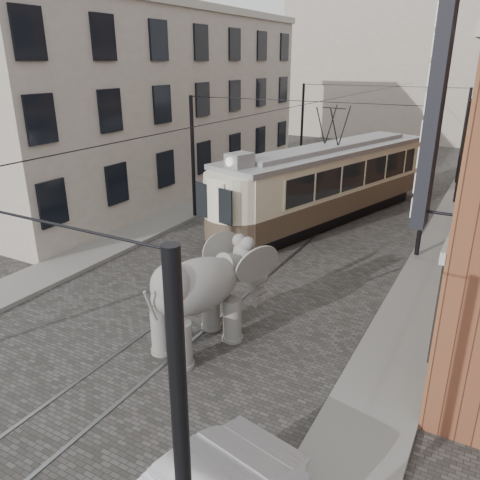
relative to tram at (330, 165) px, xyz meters
The scene contains 9 objects.
ground 9.52m from the tram, 91.90° to the right, with size 120.00×120.00×0.00m, color #45423F.
tram_rails 9.51m from the tram, 91.90° to the right, with size 1.54×80.00×0.02m, color slate, non-canonical shape.
sidewalk_right 11.07m from the tram, 57.97° to the right, with size 2.00×60.00×0.15m, color slate.
sidewalk_left 11.68m from the tram, 126.76° to the right, with size 2.00×60.00×0.15m, color slate.
stucco_building 11.56m from the tram, behind, with size 7.00×24.00×10.00m, color #A09284.
distant_block 31.19m from the tram, 90.56° to the left, with size 28.00×10.00×14.00m, color #A09284.
catenary 4.14m from the tram, 96.97° to the right, with size 11.00×30.20×6.00m, color black, non-canonical shape.
tram is the anchor object (origin of this frame).
elephant 12.80m from the tram, 86.86° to the right, with size 2.57×4.67×2.86m, color slate, non-canonical shape.
Camera 1 is at (7.64, -13.13, 7.52)m, focal length 35.79 mm.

